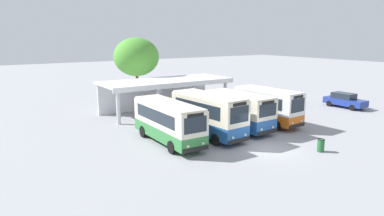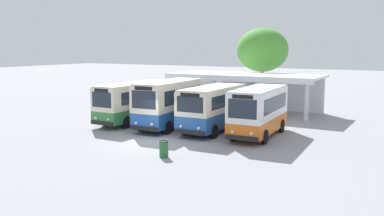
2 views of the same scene
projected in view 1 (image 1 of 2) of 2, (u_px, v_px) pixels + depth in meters
The scene contains 12 objects.
ground_plane at pixel (267, 149), 24.31m from camera, with size 180.00×180.00×0.00m, color #939399.
city_bus_nearest_orange at pixel (168, 120), 25.44m from camera, with size 2.36×7.61×3.07m.
city_bus_second_in_row at pixel (208, 114), 26.91m from camera, with size 2.67×7.07×3.39m.
city_bus_middle_cream at pixel (239, 110), 29.01m from camera, with size 2.51×6.73×3.11m.
city_bus_fourth_amber at pixel (267, 105), 30.81m from camera, with size 2.56×6.66×3.20m.
parked_car_flank at pixel (345, 100), 38.26m from camera, with size 1.86×4.50×1.62m.
terminal_canopy at pixel (164, 87), 36.15m from camera, with size 13.61×5.29×3.40m.
waiting_chair_end_by_column at pixel (169, 109), 35.32m from camera, with size 0.46×0.46×0.86m.
waiting_chair_second_from_end at pixel (175, 108), 35.71m from camera, with size 0.46×0.46×0.86m.
waiting_chair_middle_seat at pixel (181, 107), 36.09m from camera, with size 0.46×0.46×0.86m.
roadside_tree_behind_canopy at pixel (136, 57), 39.58m from camera, with size 5.20×5.20×7.69m.
litter_bin_apron at pixel (321, 145), 23.65m from camera, with size 0.49×0.49×0.90m.
Camera 1 is at (-17.26, -16.37, 7.83)m, focal length 32.15 mm.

